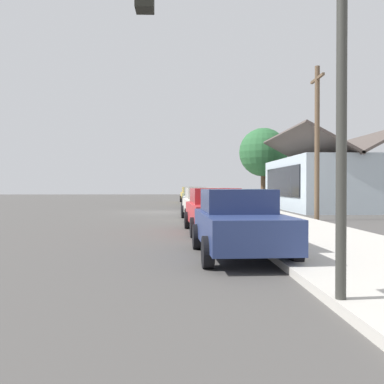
# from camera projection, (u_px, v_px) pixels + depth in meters

# --- Properties ---
(ground_plane) EXTENTS (120.00, 120.00, 0.00)m
(ground_plane) POSITION_uv_depth(u_px,v_px,m) (156.00, 212.00, 27.59)
(ground_plane) COLOR #4C4947
(sidewalk_curb) EXTENTS (60.00, 4.20, 0.16)m
(sidewalk_curb) POSITION_uv_depth(u_px,v_px,m) (243.00, 211.00, 27.77)
(sidewalk_curb) COLOR beige
(sidewalk_curb) RESTS_ON ground
(car_mustard) EXTENTS (4.99, 2.28, 1.59)m
(car_mustard) POSITION_uv_depth(u_px,v_px,m) (191.00, 194.00, 44.14)
(car_mustard) COLOR gold
(car_mustard) RESTS_ON ground
(car_olive) EXTENTS (4.93, 2.13, 1.59)m
(car_olive) POSITION_uv_depth(u_px,v_px,m) (193.00, 196.00, 38.64)
(car_olive) COLOR olive
(car_olive) RESTS_ON ground
(car_charcoal) EXTENTS (4.69, 2.05, 1.59)m
(car_charcoal) POSITION_uv_depth(u_px,v_px,m) (197.00, 197.00, 33.01)
(car_charcoal) COLOR #2D3035
(car_charcoal) RESTS_ON ground
(car_silver) EXTENTS (4.52, 2.08, 1.59)m
(car_silver) POSITION_uv_depth(u_px,v_px,m) (197.00, 200.00, 27.20)
(car_silver) COLOR silver
(car_silver) RESTS_ON ground
(car_ivory) EXTENTS (4.97, 2.24, 1.59)m
(car_ivory) POSITION_uv_depth(u_px,v_px,m) (204.00, 203.00, 21.17)
(car_ivory) COLOR silver
(car_ivory) RESTS_ON ground
(car_cherry) EXTENTS (4.92, 2.24, 1.59)m
(car_cherry) POSITION_uv_depth(u_px,v_px,m) (215.00, 210.00, 15.58)
(car_cherry) COLOR red
(car_cherry) RESTS_ON ground
(car_navy) EXTENTS (4.39, 2.14, 1.59)m
(car_navy) POSITION_uv_depth(u_px,v_px,m) (239.00, 222.00, 10.19)
(car_navy) COLOR navy
(car_navy) RESTS_ON ground
(storefront_building) EXTENTS (12.11, 6.73, 5.45)m
(storefront_building) POSITION_uv_depth(u_px,v_px,m) (327.00, 182.00, 30.50)
(storefront_building) COLOR #ADBCC6
(storefront_building) RESTS_ON ground
(shade_tree) EXTENTS (4.37, 4.37, 6.92)m
(shade_tree) POSITION_uv_depth(u_px,v_px,m) (263.00, 152.00, 38.85)
(shade_tree) COLOR brown
(shade_tree) RESTS_ON ground
(traffic_light_main) EXTENTS (0.37, 2.79, 5.20)m
(traffic_light_main) POSITION_uv_depth(u_px,v_px,m) (262.00, 47.00, 5.66)
(traffic_light_main) COLOR #383833
(traffic_light_main) RESTS_ON ground
(utility_pole_wooden) EXTENTS (1.80, 0.24, 7.50)m
(utility_pole_wooden) POSITION_uv_depth(u_px,v_px,m) (317.00, 140.00, 20.93)
(utility_pole_wooden) COLOR brown
(utility_pole_wooden) RESTS_ON ground
(fire_hydrant_red) EXTENTS (0.22, 0.22, 0.71)m
(fire_hydrant_red) POSITION_uv_depth(u_px,v_px,m) (252.00, 217.00, 16.04)
(fire_hydrant_red) COLOR red
(fire_hydrant_red) RESTS_ON sidewalk_curb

